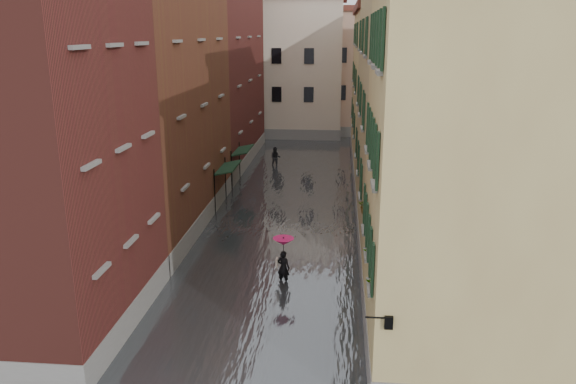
% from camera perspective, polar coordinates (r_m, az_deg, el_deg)
% --- Properties ---
extents(ground, '(120.00, 120.00, 0.00)m').
position_cam_1_polar(ground, '(21.86, -3.18, -11.77)').
color(ground, '#57575A').
rests_on(ground, ground).
extents(floodwater, '(10.00, 60.00, 0.20)m').
position_cam_1_polar(floodwater, '(33.79, 0.04, -1.34)').
color(floodwater, '#4C4F54').
rests_on(floodwater, ground).
extents(building_left_near, '(6.00, 8.00, 13.00)m').
position_cam_1_polar(building_left_near, '(20.15, -24.52, 4.04)').
color(building_left_near, maroon).
rests_on(building_left_near, ground).
extents(building_left_mid, '(6.00, 14.00, 12.50)m').
position_cam_1_polar(building_left_mid, '(30.09, -14.22, 8.03)').
color(building_left_mid, '#56301B').
rests_on(building_left_mid, ground).
extents(building_left_far, '(6.00, 16.00, 14.00)m').
position_cam_1_polar(building_left_far, '(44.37, -7.84, 11.77)').
color(building_left_far, maroon).
rests_on(building_left_far, ground).
extents(building_right_near, '(6.00, 8.00, 11.50)m').
position_cam_1_polar(building_right_near, '(18.13, 17.99, 1.07)').
color(building_right_near, tan).
rests_on(building_right_near, ground).
extents(building_right_mid, '(6.00, 14.00, 13.00)m').
position_cam_1_polar(building_right_mid, '(28.64, 13.51, 8.20)').
color(building_right_mid, tan).
rests_on(building_right_mid, ground).
extents(building_right_far, '(6.00, 16.00, 11.50)m').
position_cam_1_polar(building_right_far, '(43.53, 10.77, 9.91)').
color(building_right_far, tan).
rests_on(building_right_far, ground).
extents(building_end_cream, '(12.00, 9.00, 13.00)m').
position_cam_1_polar(building_end_cream, '(57.55, -0.65, 12.36)').
color(building_end_cream, beige).
rests_on(building_end_cream, ground).
extents(building_end_pink, '(10.00, 9.00, 12.00)m').
position_cam_1_polar(building_end_pink, '(59.34, 8.42, 11.82)').
color(building_end_pink, tan).
rests_on(building_end_pink, ground).
extents(awning_near, '(1.09, 3.11, 2.80)m').
position_cam_1_polar(awning_near, '(32.90, -6.15, 2.37)').
color(awning_near, black).
rests_on(awning_near, ground).
extents(awning_far, '(1.09, 3.04, 2.80)m').
position_cam_1_polar(awning_far, '(37.65, -4.68, 4.15)').
color(awning_far, black).
rests_on(awning_far, ground).
extents(wall_lantern, '(0.71, 0.22, 0.35)m').
position_cam_1_polar(wall_lantern, '(15.01, 10.10, -12.81)').
color(wall_lantern, black).
rests_on(wall_lantern, ground).
extents(window_planters, '(0.59, 8.35, 0.84)m').
position_cam_1_polar(window_planters, '(19.33, 8.42, -4.35)').
color(window_planters, '#A16934').
rests_on(window_planters, ground).
extents(pedestrian_main, '(0.90, 0.90, 2.06)m').
position_cam_1_polar(pedestrian_main, '(23.24, -0.48, -6.59)').
color(pedestrian_main, black).
rests_on(pedestrian_main, ground).
extents(pedestrian_far, '(0.84, 0.68, 1.64)m').
position_cam_1_polar(pedestrian_far, '(43.21, -1.28, 3.51)').
color(pedestrian_far, black).
rests_on(pedestrian_far, ground).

